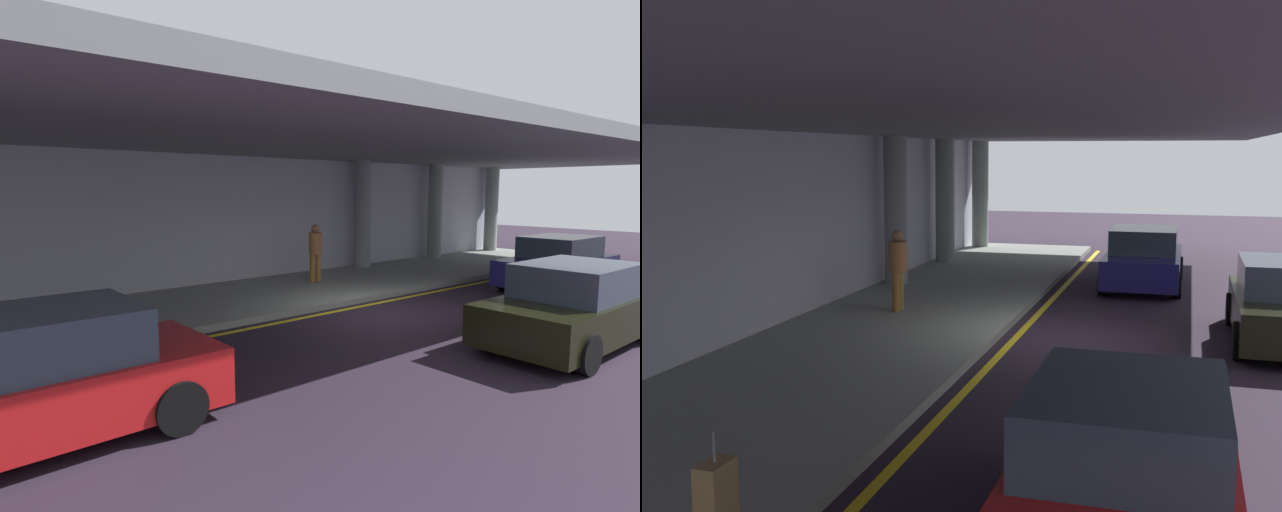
# 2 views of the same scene
# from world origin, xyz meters

# --- Properties ---
(ground_plane) EXTENTS (60.00, 60.00, 0.00)m
(ground_plane) POSITION_xyz_m (0.00, 0.00, 0.00)
(ground_plane) COLOR #291F2D
(sidewalk) EXTENTS (26.00, 4.20, 0.15)m
(sidewalk) POSITION_xyz_m (0.00, 3.10, 0.07)
(sidewalk) COLOR gray
(sidewalk) RESTS_ON ground
(lane_stripe_yellow) EXTENTS (26.00, 0.14, 0.01)m
(lane_stripe_yellow) POSITION_xyz_m (0.00, 0.74, 0.00)
(lane_stripe_yellow) COLOR yellow
(lane_stripe_yellow) RESTS_ON ground
(support_column_left_mid) EXTENTS (0.57, 0.57, 3.65)m
(support_column_left_mid) POSITION_xyz_m (4.00, 4.74, 1.97)
(support_column_left_mid) COLOR gray
(support_column_left_mid) RESTS_ON sidewalk
(support_column_center) EXTENTS (0.57, 0.57, 3.65)m
(support_column_center) POSITION_xyz_m (8.00, 4.74, 1.97)
(support_column_center) COLOR gray
(support_column_center) RESTS_ON sidewalk
(support_column_right_mid) EXTENTS (0.57, 0.57, 3.65)m
(support_column_right_mid) POSITION_xyz_m (12.00, 4.74, 1.97)
(support_column_right_mid) COLOR gray
(support_column_right_mid) RESTS_ON sidewalk
(ceiling_overhang) EXTENTS (28.00, 13.20, 0.30)m
(ceiling_overhang) POSITION_xyz_m (0.00, 2.60, 3.95)
(ceiling_overhang) COLOR slate
(ceiling_overhang) RESTS_ON support_column_far_left
(terminal_back_wall) EXTENTS (26.00, 0.30, 3.80)m
(terminal_back_wall) POSITION_xyz_m (0.00, 5.35, 1.90)
(terminal_back_wall) COLOR #B3B2C0
(terminal_back_wall) RESTS_ON ground
(car_navy) EXTENTS (4.10, 1.92, 1.50)m
(car_navy) POSITION_xyz_m (6.05, -1.18, 0.71)
(car_navy) COLOR navy
(car_navy) RESTS_ON ground
(car_red) EXTENTS (4.10, 1.92, 1.50)m
(car_red) POSITION_xyz_m (-7.54, -1.82, 0.71)
(car_red) COLOR #B21618
(car_red) RESTS_ON ground
(car_black) EXTENTS (4.10, 1.92, 1.50)m
(car_black) POSITION_xyz_m (0.77, -3.99, 0.71)
(car_black) COLOR black
(car_black) RESTS_ON ground
(traveler_with_luggage) EXTENTS (0.38, 0.38, 1.68)m
(traveler_with_luggage) POSITION_xyz_m (0.84, 3.46, 1.11)
(traveler_with_luggage) COLOR brown
(traveler_with_luggage) RESTS_ON sidewalk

